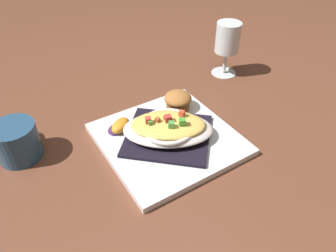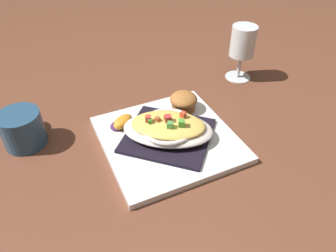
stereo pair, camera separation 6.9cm
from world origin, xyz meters
The scene contains 8 objects.
ground_plane centered at (0.00, 0.00, 0.00)m, with size 2.60×2.60×0.00m, color brown.
square_plate centered at (0.00, 0.00, 0.01)m, with size 0.28×0.28×0.02m, color white.
folded_napkin centered at (0.00, 0.00, 0.02)m, with size 0.18×0.17×0.01m, color black.
gratin_dish centered at (0.00, 0.00, 0.04)m, with size 0.21×0.23×0.05m.
muffin centered at (0.08, -0.08, 0.04)m, with size 0.07×0.07×0.05m.
orange_garnish centered at (0.08, 0.08, 0.03)m, with size 0.06×0.07×0.02m.
coffee_mug centered at (0.14, 0.28, 0.04)m, with size 0.12×0.09×0.08m.
stemmed_glass centered at (0.16, -0.31, 0.10)m, with size 0.07×0.07×0.15m.
Camera 1 is at (-0.44, 0.30, 0.48)m, focal length 34.07 mm.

